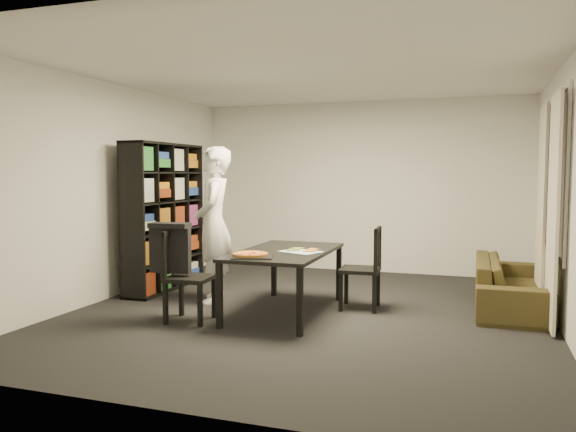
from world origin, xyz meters
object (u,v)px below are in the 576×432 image
(chair_right, at_px, (368,262))
(dining_table, at_px, (285,256))
(pepperoni_pizza, at_px, (250,254))
(sofa, at_px, (511,284))
(baking_tray, at_px, (252,257))
(bookshelf, at_px, (164,217))
(person, at_px, (214,225))
(chair_left, at_px, (182,269))

(chair_right, bearing_deg, dining_table, -63.51)
(pepperoni_pizza, bearing_deg, dining_table, 72.52)
(pepperoni_pizza, bearing_deg, sofa, 32.20)
(dining_table, relative_size, baking_tray, 4.12)
(dining_table, distance_m, baking_tray, 0.60)
(bookshelf, bearing_deg, baking_tray, -36.28)
(chair_right, xyz_separation_m, sofa, (1.51, 0.56, -0.25))
(person, bearing_deg, bookshelf, -138.23)
(chair_left, distance_m, person, 0.97)
(chair_right, bearing_deg, baking_tray, -46.03)
(dining_table, distance_m, sofa, 2.57)
(chair_right, bearing_deg, sofa, 107.07)
(dining_table, xyz_separation_m, sofa, (2.33, 1.02, -0.35))
(person, bearing_deg, pepperoni_pizza, 22.52)
(chair_left, distance_m, sofa, 3.64)
(pepperoni_pizza, bearing_deg, bookshelf, 143.69)
(chair_right, bearing_deg, person, -86.58)
(sofa, bearing_deg, chair_left, 117.07)
(dining_table, relative_size, chair_right, 1.79)
(chair_right, relative_size, person, 0.50)
(bookshelf, xyz_separation_m, baking_tray, (1.77, -1.30, -0.26))
(bookshelf, height_order, baking_tray, bookshelf)
(bookshelf, height_order, dining_table, bookshelf)
(chair_left, height_order, person, person)
(chair_right, xyz_separation_m, person, (-1.79, -0.21, 0.39))
(chair_left, xyz_separation_m, sofa, (3.23, 1.65, -0.26))
(dining_table, bearing_deg, chair_right, 29.65)
(dining_table, distance_m, person, 1.05)
(bookshelf, relative_size, baking_tray, 4.75)
(person, bearing_deg, baking_tray, 22.85)
(chair_right, distance_m, sofa, 1.63)
(chair_left, xyz_separation_m, baking_tray, (0.76, 0.06, 0.16))
(person, xyz_separation_m, pepperoni_pizza, (0.80, -0.81, -0.20))
(dining_table, height_order, baking_tray, baking_tray)
(chair_left, relative_size, person, 0.51)
(chair_right, height_order, pepperoni_pizza, chair_right)
(bookshelf, distance_m, dining_table, 2.07)
(dining_table, relative_size, sofa, 0.87)
(sofa, bearing_deg, pepperoni_pizza, 122.20)
(dining_table, distance_m, chair_left, 1.11)
(dining_table, height_order, chair_right, chair_right)
(person, bearing_deg, dining_table, 53.18)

